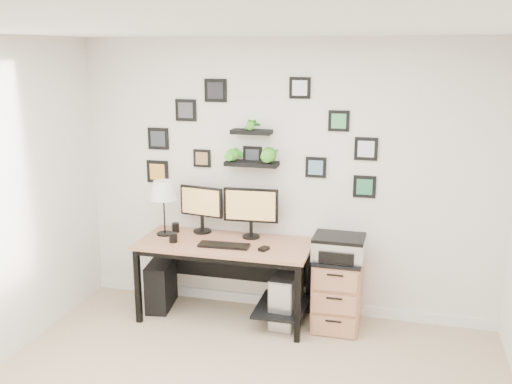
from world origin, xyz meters
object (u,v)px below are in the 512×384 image
(desk, at_px, (229,254))
(monitor_right, at_px, (251,209))
(table_lamp, at_px, (163,192))
(pc_tower_black, at_px, (161,284))
(monitor_left, at_px, (201,206))
(mug, at_px, (173,238))
(pc_tower_grey, at_px, (286,298))
(file_cabinet, at_px, (338,292))
(printer, at_px, (339,247))

(desk, relative_size, monitor_right, 3.08)
(table_lamp, height_order, pc_tower_black, table_lamp)
(table_lamp, bearing_deg, desk, -4.23)
(monitor_left, bearing_deg, mug, -114.50)
(monitor_left, height_order, pc_tower_grey, monitor_left)
(mug, distance_m, pc_tower_black, 0.63)
(monitor_right, xyz_separation_m, file_cabinet, (0.85, -0.10, -0.70))
(monitor_left, bearing_deg, pc_tower_black, -156.22)
(printer, bearing_deg, pc_tower_grey, -176.48)
(pc_tower_black, xyz_separation_m, file_cabinet, (1.73, 0.03, 0.10))
(pc_tower_grey, distance_m, printer, 0.71)
(pc_tower_grey, height_order, file_cabinet, file_cabinet)
(monitor_left, bearing_deg, file_cabinet, -6.00)
(desk, height_order, monitor_left, monitor_left)
(desk, height_order, file_cabinet, desk)
(desk, height_order, pc_tower_grey, desk)
(desk, distance_m, mug, 0.54)
(file_cabinet, relative_size, printer, 1.47)
(monitor_left, relative_size, pc_tower_black, 0.98)
(desk, distance_m, file_cabinet, 1.05)
(table_lamp, xyz_separation_m, pc_tower_grey, (1.21, -0.04, -0.93))
(mug, relative_size, pc_tower_black, 0.19)
(table_lamp, distance_m, pc_tower_grey, 1.53)
(monitor_right, height_order, file_cabinet, monitor_right)
(monitor_right, bearing_deg, desk, -135.76)
(monitor_left, bearing_deg, monitor_right, -4.43)
(monitor_left, height_order, printer, monitor_left)
(monitor_left, relative_size, monitor_right, 0.88)
(monitor_right, distance_m, pc_tower_grey, 0.89)
(mug, bearing_deg, file_cabinet, 7.70)
(monitor_left, xyz_separation_m, pc_tower_grey, (0.89, -0.19, -0.78))
(monitor_left, distance_m, pc_tower_grey, 1.19)
(pc_tower_grey, bearing_deg, desk, -179.29)
(table_lamp, xyz_separation_m, mug, (0.17, -0.19, -0.38))
(monitor_right, bearing_deg, printer, -8.44)
(table_lamp, bearing_deg, pc_tower_grey, -2.01)
(desk, relative_size, monitor_left, 3.48)
(desk, xyz_separation_m, mug, (-0.50, -0.15, 0.17))
(monitor_left, bearing_deg, desk, -30.52)
(monitor_right, height_order, mug, monitor_right)
(monitor_right, height_order, pc_tower_grey, monitor_right)
(monitor_right, bearing_deg, pc_tower_black, -171.72)
(desk, bearing_deg, monitor_left, 149.48)
(pc_tower_black, bearing_deg, monitor_right, -0.05)
(pc_tower_grey, xyz_separation_m, printer, (0.47, 0.03, 0.53))
(table_lamp, bearing_deg, mug, -49.35)
(file_cabinet, bearing_deg, pc_tower_black, -179.14)
(pc_tower_black, distance_m, printer, 1.82)
(monitor_left, distance_m, pc_tower_black, 0.89)
(monitor_right, xyz_separation_m, table_lamp, (-0.83, -0.11, 0.14))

